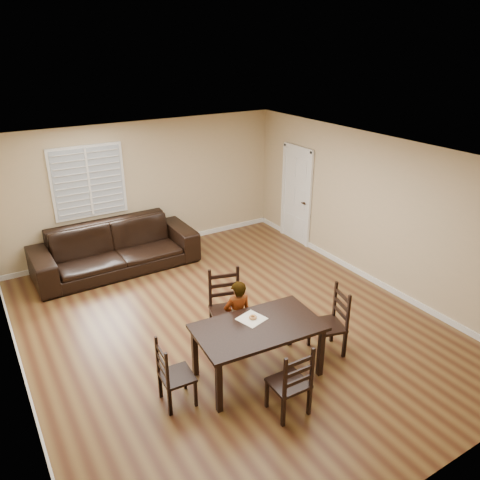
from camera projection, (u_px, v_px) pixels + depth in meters
name	position (u px, v px, depth m)	size (l,w,h in m)	color
ground	(230.00, 325.00, 7.42)	(7.00, 7.00, 0.00)	brown
room	(225.00, 214.00, 6.86)	(6.04, 7.04, 2.72)	tan
dining_table	(258.00, 332.00, 6.06)	(1.71, 1.05, 0.77)	black
chair_near	(225.00, 306.00, 7.00)	(0.59, 0.57, 1.09)	black
chair_far	(294.00, 387.00, 5.45)	(0.44, 0.42, 0.96)	black
chair_left	(168.00, 377.00, 5.64)	(0.41, 0.43, 0.91)	black
chair_right	(335.00, 323.00, 6.65)	(0.53, 0.55, 1.01)	black
child	(238.00, 317.00, 6.59)	(0.41, 0.27, 1.13)	gray
napkin	(251.00, 319.00, 6.17)	(0.32, 0.32, 0.00)	silver
donut	(253.00, 317.00, 6.17)	(0.11, 0.11, 0.04)	#AF743E
sofa	(116.00, 248.00, 9.03)	(3.08, 1.20, 0.90)	black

